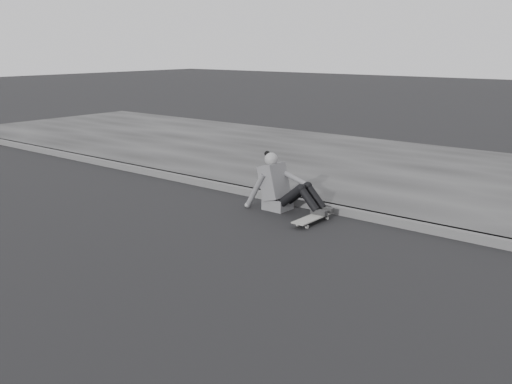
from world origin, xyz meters
TOP-DOWN VIEW (x-y plane):
  - ground at (0.00, 0.00)m, footprint 80.00×80.00m
  - curb at (0.00, 2.58)m, footprint 24.00×0.16m
  - sidewalk at (0.00, 5.60)m, footprint 24.00×6.00m
  - skateboard at (0.58, 1.95)m, footprint 0.20×0.78m
  - seated_woman at (-0.15, 2.20)m, footprint 1.38×0.46m

SIDE VIEW (x-z plane):
  - ground at x=0.00m, z-range 0.00..0.00m
  - curb at x=0.00m, z-range 0.00..0.12m
  - sidewalk at x=0.00m, z-range 0.00..0.12m
  - skateboard at x=0.58m, z-range 0.03..0.12m
  - seated_woman at x=-0.15m, z-range -0.08..0.80m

